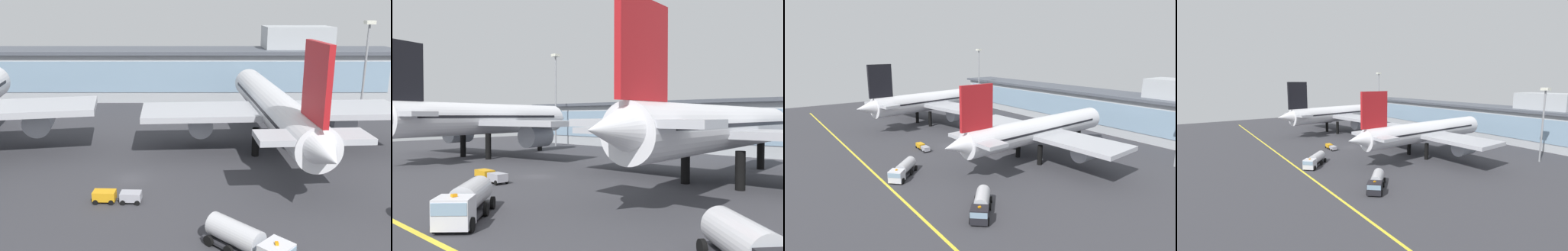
% 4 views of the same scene
% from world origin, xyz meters
% --- Properties ---
extents(ground_plane, '(180.00, 180.00, 0.00)m').
position_xyz_m(ground_plane, '(0.00, 0.00, 0.00)').
color(ground_plane, '#38383D').
extents(terminal_building, '(113.67, 14.00, 17.11)m').
position_xyz_m(terminal_building, '(1.86, 50.94, 6.48)').
color(terminal_building, '#ADB2B7').
rests_on(terminal_building, ground).
extents(airliner_near_left, '(42.18, 52.25, 20.67)m').
position_xyz_m(airliner_near_left, '(-27.31, 9.28, 7.57)').
color(airliner_near_left, black).
rests_on(airliner_near_left, ground).
extents(airliner_near_right, '(41.52, 51.41, 18.43)m').
position_xyz_m(airliner_near_right, '(20.76, 12.30, 6.73)').
color(airliner_near_right, black).
rests_on(airliner_near_right, ground).
extents(baggage_tug_near, '(5.65, 1.88, 1.40)m').
position_xyz_m(baggage_tug_near, '(-0.64, -6.81, 0.79)').
color(baggage_tug_near, black).
rests_on(baggage_tug_near, ground).
extents(service_truck_far, '(8.14, 8.08, 2.90)m').
position_xyz_m(service_truck_far, '(13.41, -17.90, 1.51)').
color(service_truck_far, black).
rests_on(service_truck_far, ground).
extents(apron_light_mast_centre, '(1.80, 1.80, 25.25)m').
position_xyz_m(apron_light_mast_centre, '(-38.01, 37.37, 16.35)').
color(apron_light_mast_centre, gray).
rests_on(apron_light_mast_centre, ground).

